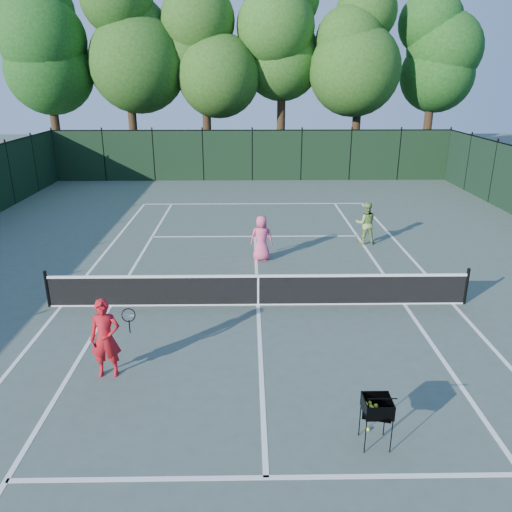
{
  "coord_description": "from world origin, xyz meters",
  "views": [
    {
      "loc": [
        -0.26,
        -12.67,
        6.0
      ],
      "look_at": [
        -0.04,
        1.0,
        1.1
      ],
      "focal_mm": 35.0,
      "sensor_mm": 36.0,
      "label": 1
    }
  ],
  "objects_px": {
    "coach": "(106,338)",
    "player_green": "(366,223)",
    "player_pink": "(262,238)",
    "ball_hopper": "(377,407)",
    "loose_ball_midcourt": "(368,429)"
  },
  "relations": [
    {
      "from": "coach",
      "to": "loose_ball_midcourt",
      "type": "relative_size",
      "value": 25.65
    },
    {
      "from": "ball_hopper",
      "to": "coach",
      "type": "bearing_deg",
      "value": 171.89
    },
    {
      "from": "coach",
      "to": "player_green",
      "type": "xyz_separation_m",
      "value": [
        7.44,
        8.85,
        -0.07
      ]
    },
    {
      "from": "ball_hopper",
      "to": "loose_ball_midcourt",
      "type": "relative_size",
      "value": 13.44
    },
    {
      "from": "player_pink",
      "to": "ball_hopper",
      "type": "xyz_separation_m",
      "value": [
        1.71,
        -9.32,
        -0.03
      ]
    },
    {
      "from": "coach",
      "to": "player_green",
      "type": "bearing_deg",
      "value": 46.01
    },
    {
      "from": "coach",
      "to": "ball_hopper",
      "type": "height_order",
      "value": "coach"
    },
    {
      "from": "coach",
      "to": "loose_ball_midcourt",
      "type": "bearing_deg",
      "value": -24.31
    },
    {
      "from": "coach",
      "to": "player_pink",
      "type": "xyz_separation_m",
      "value": [
        3.45,
        7.09,
        -0.08
      ]
    },
    {
      "from": "ball_hopper",
      "to": "loose_ball_midcourt",
      "type": "xyz_separation_m",
      "value": [
        -0.03,
        0.33,
        -0.73
      ]
    },
    {
      "from": "player_pink",
      "to": "player_green",
      "type": "xyz_separation_m",
      "value": [
        3.99,
        1.76,
        0.01
      ]
    },
    {
      "from": "player_green",
      "to": "ball_hopper",
      "type": "xyz_separation_m",
      "value": [
        -2.28,
        -11.08,
        -0.04
      ]
    },
    {
      "from": "coach",
      "to": "player_pink",
      "type": "relative_size",
      "value": 1.1
    },
    {
      "from": "ball_hopper",
      "to": "loose_ball_midcourt",
      "type": "bearing_deg",
      "value": 110.15
    },
    {
      "from": "player_pink",
      "to": "player_green",
      "type": "relative_size",
      "value": 0.98
    }
  ]
}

